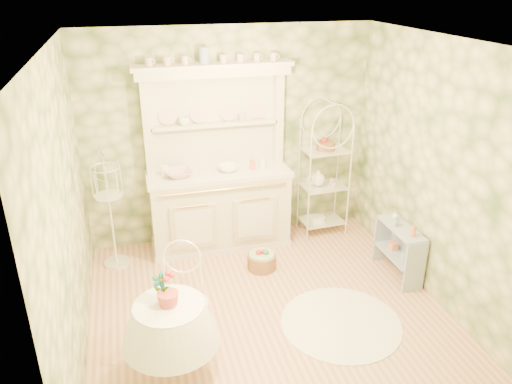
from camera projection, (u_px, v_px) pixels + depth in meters
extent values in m
plane|color=#D8A885|center=(268.00, 312.00, 5.19)|extent=(3.60, 3.60, 0.00)
plane|color=white|center=(272.00, 43.00, 4.10)|extent=(3.60, 3.60, 0.00)
plane|color=beige|center=(66.00, 215.00, 4.22)|extent=(3.60, 3.60, 0.00)
plane|color=beige|center=(439.00, 175.00, 5.07)|extent=(3.60, 3.60, 0.00)
plane|color=beige|center=(229.00, 137.00, 6.24)|extent=(3.60, 3.60, 0.00)
plane|color=beige|center=(352.00, 308.00, 3.05)|extent=(3.60, 3.60, 0.00)
cube|color=silver|center=(218.00, 161.00, 6.03)|extent=(1.87, 0.61, 2.29)
cube|color=white|center=(324.00, 166.00, 6.47)|extent=(0.60, 0.45, 1.86)
cube|color=#97A5BC|center=(399.00, 250.00, 5.72)|extent=(0.27, 0.73, 0.63)
cylinder|color=white|center=(171.00, 337.00, 4.26)|extent=(0.94, 0.94, 0.77)
cube|color=white|center=(187.00, 308.00, 4.60)|extent=(0.45, 0.45, 0.81)
cube|color=white|center=(111.00, 213.00, 5.76)|extent=(0.36, 0.36, 1.39)
cylinder|color=#8B603D|center=(262.00, 260.00, 5.91)|extent=(0.45, 0.45, 0.23)
cylinder|color=white|center=(341.00, 323.00, 5.02)|extent=(1.31, 1.31, 0.01)
imported|color=white|center=(179.00, 176.00, 5.94)|extent=(0.35, 0.35, 0.08)
imported|color=white|center=(228.00, 170.00, 6.10)|extent=(0.26, 0.26, 0.08)
imported|color=white|center=(184.00, 123.00, 5.90)|extent=(0.15, 0.15, 0.10)
imported|color=white|center=(242.00, 119.00, 6.06)|extent=(0.14, 0.14, 0.10)
imported|color=#3F7238|center=(161.00, 289.00, 4.10)|extent=(0.17, 0.13, 0.28)
imported|color=#D27453|center=(413.00, 231.00, 5.38)|extent=(0.08, 0.08, 0.16)
imported|color=#809DBD|center=(395.00, 223.00, 5.61)|extent=(0.06, 0.06, 0.11)
imported|color=silver|center=(395.00, 217.00, 5.76)|extent=(0.10, 0.10, 0.10)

